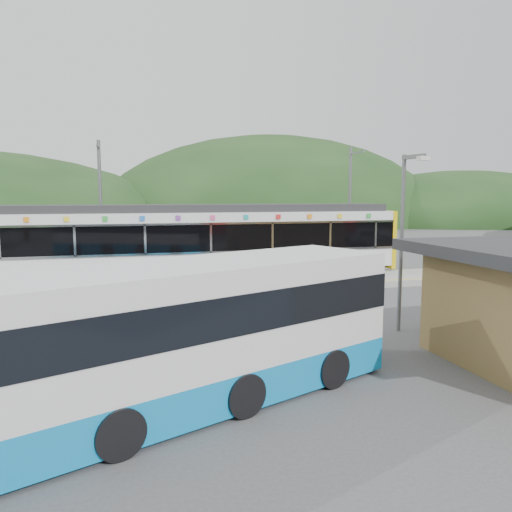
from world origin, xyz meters
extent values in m
plane|color=#4C4C4F|center=(0.00, 0.00, 0.00)|extent=(120.00, 120.00, 0.00)
ellipsoid|color=#1E3D19|center=(16.00, 54.00, 0.00)|extent=(52.00, 39.00, 26.00)
ellipsoid|color=#1E3D19|center=(45.00, 48.00, 0.00)|extent=(44.00, 33.00, 16.00)
cube|color=#9E9E99|center=(0.00, 3.30, 0.15)|extent=(26.00, 3.20, 0.30)
cube|color=yellow|center=(0.00, 2.00, 0.30)|extent=(26.00, 0.10, 0.01)
cube|color=black|center=(-8.48, 6.00, 0.30)|extent=(3.20, 2.20, 0.56)
cube|color=black|center=(3.52, 6.00, 0.30)|extent=(3.20, 2.20, 0.56)
cube|color=silver|center=(-2.48, 6.00, 1.04)|extent=(20.00, 2.90, 0.92)
cube|color=black|center=(-2.48, 6.00, 2.23)|extent=(20.00, 2.96, 1.45)
cube|color=silver|center=(-2.48, 4.50, 1.55)|extent=(20.00, 0.05, 0.10)
cube|color=silver|center=(-2.48, 4.50, 2.90)|extent=(20.00, 0.05, 0.10)
cube|color=silver|center=(-2.48, 6.00, 3.17)|extent=(20.00, 2.90, 0.45)
cube|color=#2D2D30|center=(-2.48, 6.00, 3.58)|extent=(19.40, 2.50, 0.36)
cube|color=#E0BC0B|center=(7.64, 6.00, 1.90)|extent=(0.24, 2.92, 3.00)
cube|color=silver|center=(-7.98, 4.50, 2.23)|extent=(0.10, 0.05, 1.35)
cube|color=silver|center=(-4.98, 4.50, 2.23)|extent=(0.10, 0.05, 1.35)
cube|color=silver|center=(-1.98, 4.50, 2.23)|extent=(0.10, 0.05, 1.35)
cube|color=silver|center=(1.02, 4.50, 2.23)|extent=(0.10, 0.05, 1.35)
cube|color=silver|center=(4.02, 4.50, 2.23)|extent=(0.10, 0.05, 1.35)
cube|color=silver|center=(6.52, 4.50, 2.23)|extent=(0.10, 0.05, 1.35)
cube|color=orange|center=(-9.88, 4.51, 3.18)|extent=(0.22, 0.04, 0.22)
cube|color=yellow|center=(-8.28, 4.51, 3.18)|extent=(0.22, 0.04, 0.22)
cube|color=green|center=(-6.68, 4.51, 3.18)|extent=(0.22, 0.04, 0.22)
cube|color=blue|center=(-5.08, 4.51, 3.18)|extent=(0.22, 0.04, 0.22)
cube|color=purple|center=(-3.48, 4.51, 3.18)|extent=(0.22, 0.04, 0.22)
cube|color=#E54C8C|center=(-1.88, 4.51, 3.18)|extent=(0.22, 0.04, 0.22)
cube|color=#19A5A5|center=(-0.28, 4.51, 3.18)|extent=(0.22, 0.04, 0.22)
cube|color=red|center=(1.32, 4.51, 3.18)|extent=(0.22, 0.04, 0.22)
cube|color=orange|center=(2.92, 4.51, 3.18)|extent=(0.22, 0.04, 0.22)
cube|color=yellow|center=(4.52, 4.51, 3.18)|extent=(0.22, 0.04, 0.22)
cube|color=green|center=(6.12, 4.51, 3.18)|extent=(0.22, 0.04, 0.22)
cylinder|color=slate|center=(-7.00, 8.60, 3.50)|extent=(0.18, 0.18, 7.00)
cube|color=slate|center=(-7.00, 7.80, 6.60)|extent=(0.08, 1.80, 0.08)
cylinder|color=slate|center=(7.00, 8.60, 3.50)|extent=(0.18, 0.18, 7.00)
cube|color=slate|center=(7.00, 7.80, 6.60)|extent=(0.08, 1.80, 0.08)
cube|color=#0D85CF|center=(-5.39, -9.03, 0.48)|extent=(10.65, 6.31, 0.77)
cube|color=silver|center=(-5.39, -9.03, 1.25)|extent=(10.65, 6.31, 0.77)
cube|color=black|center=(-5.39, -9.03, 2.01)|extent=(10.67, 6.34, 0.77)
cube|color=silver|center=(-5.39, -9.03, 2.64)|extent=(10.65, 6.31, 0.48)
cylinder|color=black|center=(-6.54, -9.51, 0.43)|extent=(1.77, 2.66, 0.86)
cylinder|color=black|center=(-4.24, -8.54, 0.43)|extent=(1.77, 2.66, 0.86)
cylinder|color=black|center=(-2.03, -7.61, 0.43)|extent=(1.77, 2.66, 0.86)
cylinder|color=slate|center=(2.29, -4.91, 2.71)|extent=(0.12, 0.12, 5.42)
cube|color=slate|center=(2.29, -5.31, 5.33)|extent=(0.25, 0.91, 0.12)
cube|color=silver|center=(2.29, -5.72, 5.26)|extent=(0.37, 0.23, 0.12)
camera|label=1|loc=(-5.94, -18.42, 4.21)|focal=35.00mm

